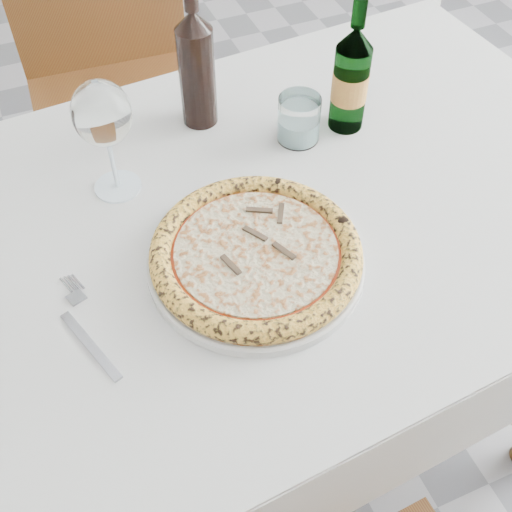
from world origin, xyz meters
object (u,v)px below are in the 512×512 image
Objects in this scene: wine_glass at (102,116)px; wine_bottle at (197,67)px; dining_table at (233,258)px; tumbler at (299,122)px; plate at (256,261)px; pizza at (256,253)px; beer_bottle at (351,79)px; chair_far at (112,62)px.

wine_bottle reaches higher than wine_glass.
wine_glass is (-0.14, 0.14, 0.23)m from dining_table.
tumbler is at bearing 0.05° from wine_glass.
pizza reaches higher than plate.
beer_bottle is (0.27, 0.24, 0.09)m from plate.
pizza is at bearing -127.00° from tumbler.
dining_table is at bearing 90.00° from pizza.
plate is at bearing -138.75° from beer_bottle.
chair_far is at bearing 94.69° from wine_bottle.
wine_glass is at bearing -100.64° from chair_far.
wine_bottle reaches higher than dining_table.
beer_bottle reaches higher than chair_far.
plate is at bearing -32.01° from pizza.
wine_glass is 0.34m from tumbler.
dining_table is 0.16m from pizza.
wine_bottle reaches higher than plate.
wine_bottle is at bearing 81.00° from dining_table.
chair_far is 0.97m from plate.
beer_bottle is 0.26m from wine_bottle.
pizza is (0.01, -0.94, 0.25)m from chair_far.
tumbler reaches higher than dining_table.
tumbler is at bearing 53.00° from pizza.
beer_bottle is 0.93× the size of wine_bottle.
chair_far is 2.96× the size of plate.
tumbler is (0.32, 0.00, -0.11)m from wine_glass.
dining_table is at bearing -142.61° from tumbler.
wine_glass is (-0.14, 0.24, 0.13)m from plate.
beer_bottle is at bearing 0.26° from wine_glass.
wine_bottle is (-0.23, 0.11, 0.01)m from beer_bottle.
plate is at bearing -58.92° from wine_glass.
chair_far is at bearing 90.63° from dining_table.
dining_table is 6.08× the size of beer_bottle.
dining_table is 0.26m from tumbler.
pizza is at bearing -90.00° from dining_table.
wine_glass reaches higher than chair_far.
wine_bottle is at bearing 83.55° from pizza.
pizza is 0.36m from wine_bottle.
dining_table is 4.73× the size of pizza.
dining_table is 4.57× the size of plate.
beer_bottle is (0.27, 0.24, 0.07)m from pizza.
wine_bottle is at bearing -85.31° from chair_far.
tumbler is at bearing -75.18° from chair_far.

